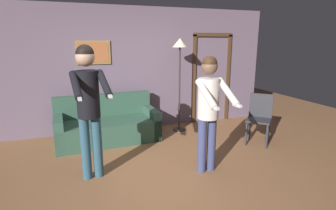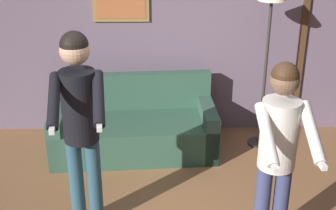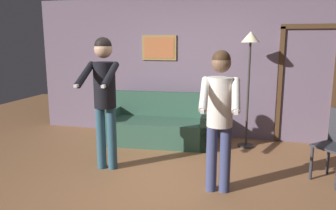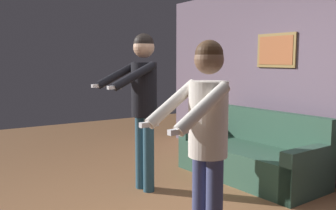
{
  "view_description": "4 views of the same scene",
  "coord_description": "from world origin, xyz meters",
  "px_view_note": "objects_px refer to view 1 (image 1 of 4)",
  "views": [
    {
      "loc": [
        -1.02,
        -3.27,
        1.87
      ],
      "look_at": [
        0.12,
        0.08,
        1.02
      ],
      "focal_mm": 28.0,
      "sensor_mm": 36.0,
      "label": 1
    },
    {
      "loc": [
        -0.24,
        -3.28,
        2.79
      ],
      "look_at": [
        -0.18,
        0.21,
        1.24
      ],
      "focal_mm": 50.0,
      "sensor_mm": 36.0,
      "label": 2
    },
    {
      "loc": [
        1.03,
        -3.79,
        1.78
      ],
      "look_at": [
        -0.0,
        0.2,
        0.99
      ],
      "focal_mm": 35.0,
      "sensor_mm": 36.0,
      "label": 3
    },
    {
      "loc": [
        2.87,
        -1.8,
        1.55
      ],
      "look_at": [
        -0.09,
        0.09,
        1.12
      ],
      "focal_mm": 40.0,
      "sensor_mm": 36.0,
      "label": 4
    }
  ],
  "objects_px": {
    "torchiere_lamp": "(180,56)",
    "person_standing_right": "(209,104)",
    "couch": "(108,127)",
    "dining_chair_distant": "(259,116)",
    "person_standing_left": "(88,99)"
  },
  "relations": [
    {
      "from": "torchiere_lamp",
      "to": "dining_chair_distant",
      "type": "bearing_deg",
      "value": -44.47
    },
    {
      "from": "torchiere_lamp",
      "to": "person_standing_right",
      "type": "distance_m",
      "value": 1.98
    },
    {
      "from": "couch",
      "to": "dining_chair_distant",
      "type": "bearing_deg",
      "value": -20.72
    },
    {
      "from": "torchiere_lamp",
      "to": "couch",
      "type": "bearing_deg",
      "value": -175.33
    },
    {
      "from": "couch",
      "to": "dining_chair_distant",
      "type": "xyz_separation_m",
      "value": [
        2.71,
        -1.03,
        0.25
      ]
    },
    {
      "from": "person_standing_left",
      "to": "person_standing_right",
      "type": "distance_m",
      "value": 1.65
    },
    {
      "from": "person_standing_left",
      "to": "person_standing_right",
      "type": "xyz_separation_m",
      "value": [
        1.61,
        -0.33,
        -0.12
      ]
    },
    {
      "from": "person_standing_left",
      "to": "couch",
      "type": "bearing_deg",
      "value": 75.81
    },
    {
      "from": "torchiere_lamp",
      "to": "dining_chair_distant",
      "type": "xyz_separation_m",
      "value": [
        1.17,
        -1.15,
        -1.07
      ]
    },
    {
      "from": "person_standing_right",
      "to": "dining_chair_distant",
      "type": "distance_m",
      "value": 1.7
    },
    {
      "from": "torchiere_lamp",
      "to": "dining_chair_distant",
      "type": "relative_size",
      "value": 2.1
    },
    {
      "from": "torchiere_lamp",
      "to": "dining_chair_distant",
      "type": "height_order",
      "value": "torchiere_lamp"
    },
    {
      "from": "person_standing_left",
      "to": "dining_chair_distant",
      "type": "bearing_deg",
      "value": 7.24
    },
    {
      "from": "person_standing_left",
      "to": "dining_chair_distant",
      "type": "height_order",
      "value": "person_standing_left"
    },
    {
      "from": "person_standing_right",
      "to": "dining_chair_distant",
      "type": "bearing_deg",
      "value": 26.36
    }
  ]
}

